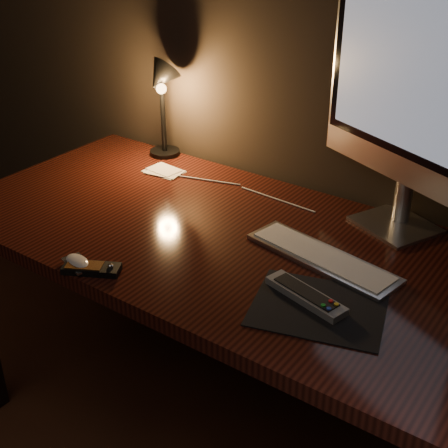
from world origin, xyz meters
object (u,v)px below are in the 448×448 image
Objects in this scene: monitor at (414,91)px; desk at (247,267)px; mouse at (78,264)px; desk_lamp at (161,91)px; tv_remote at (306,296)px; media_remote at (92,268)px; keyboard at (322,257)px.

desk is at bearing -120.96° from monitor.
mouse is 0.73m from desk_lamp.
desk is at bearing 158.66° from tv_remote.
tv_remote reaches higher than media_remote.
desk_lamp is at bearing 164.82° from tv_remote.
tv_remote is at bearing -5.40° from media_remote.
monitor is 0.88m from media_remote.
monitor reaches higher than tv_remote.
media_remote is 0.74m from desk_lamp.
desk is 0.39m from tv_remote.
keyboard is 2.80× the size of media_remote.
desk is 3.98× the size of keyboard.
desk_lamp is at bearing 88.64° from media_remote.
monitor reaches higher than keyboard.
keyboard is 0.81m from desk_lamp.
desk is at bearing -178.60° from keyboard.
tv_remote is (0.05, -0.17, 0.00)m from keyboard.
keyboard is (-0.08, -0.26, -0.36)m from monitor.
tv_remote is (-0.03, -0.43, -0.36)m from monitor.
keyboard is at bearing 13.20° from media_remote.
media_remote is 0.68× the size of tv_remote.
desk_lamp is at bearing 129.54° from mouse.
media_remote is at bearing 22.88° from mouse.
monitor is 1.57× the size of keyboard.
desk_lamp is (-0.73, 0.27, 0.22)m from keyboard.
mouse is 0.63× the size of media_remote.
keyboard is 0.59m from mouse.
mouse is 0.43× the size of tv_remote.
tv_remote is at bearing 37.50° from mouse.
tv_remote is at bearing -35.74° from desk.
monitor reaches higher than media_remote.
monitor is 4.39× the size of media_remote.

